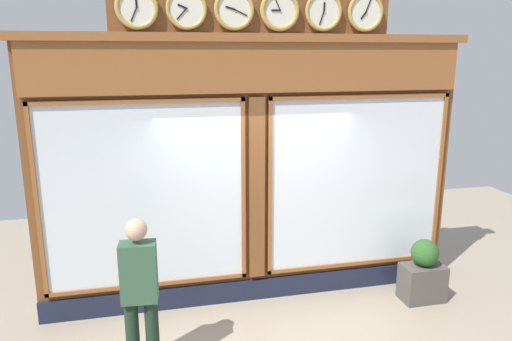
{
  "coord_description": "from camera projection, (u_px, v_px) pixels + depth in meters",
  "views": [
    {
      "loc": [
        1.37,
        5.86,
        3.26
      ],
      "look_at": [
        0.0,
        0.0,
        1.79
      ],
      "focal_mm": 33.98,
      "sensor_mm": 36.0,
      "label": 1
    }
  ],
  "objects": [
    {
      "name": "shop_facade",
      "position": [
        254.0,
        167.0,
        6.31
      ],
      "size": [
        5.63,
        0.42,
        4.08
      ],
      "color": "brown",
      "rests_on": "ground_plane"
    },
    {
      "name": "planter_box",
      "position": [
        422.0,
        282.0,
        6.51
      ],
      "size": [
        0.56,
        0.36,
        0.5
      ],
      "primitive_type": "cube",
      "color": "#4C4742",
      "rests_on": "ground_plane"
    },
    {
      "name": "planter_shrub",
      "position": [
        425.0,
        253.0,
        6.41
      ],
      "size": [
        0.36,
        0.36,
        0.36
      ],
      "primitive_type": "sphere",
      "color": "#285623",
      "rests_on": "planter_box"
    },
    {
      "name": "pedestrian",
      "position": [
        140.0,
        290.0,
        4.87
      ],
      "size": [
        0.38,
        0.25,
        1.69
      ],
      "color": "#1C2F21",
      "rests_on": "ground_plane"
    }
  ]
}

